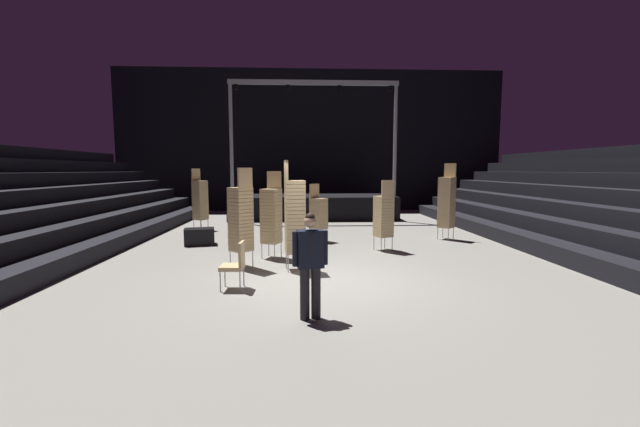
# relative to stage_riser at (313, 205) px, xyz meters

# --- Properties ---
(ground_plane) EXTENTS (22.00, 30.00, 0.10)m
(ground_plane) POSITION_rel_stage_riser_xyz_m (-0.00, -11.20, -0.69)
(ground_plane) COLOR gray
(arena_end_wall) EXTENTS (22.00, 0.30, 8.00)m
(arena_end_wall) POSITION_rel_stage_riser_xyz_m (-0.00, 3.80, 3.36)
(arena_end_wall) COLOR black
(arena_end_wall) RESTS_ON ground_plane
(stage_riser) EXTENTS (7.87, 3.16, 6.28)m
(stage_riser) POSITION_rel_stage_riser_xyz_m (0.00, 0.00, 0.00)
(stage_riser) COLOR black
(stage_riser) RESTS_ON ground_plane
(man_with_tie) EXTENTS (0.57, 0.31, 1.68)m
(man_with_tie) POSITION_rel_stage_riser_xyz_m (-0.45, -13.42, 0.31)
(man_with_tie) COLOR black
(man_with_tie) RESTS_ON ground_plane
(chair_stack_front_left) EXTENTS (0.50, 0.50, 2.56)m
(chair_stack_front_left) POSITION_rel_stage_riser_xyz_m (-0.74, -10.28, 0.64)
(chair_stack_front_left) COLOR #B2B5BA
(chair_stack_front_left) RESTS_ON ground_plane
(chair_stack_front_right) EXTENTS (0.62, 0.62, 1.88)m
(chair_stack_front_right) POSITION_rel_stage_riser_xyz_m (-0.02, -6.49, 0.30)
(chair_stack_front_right) COLOR #B2B5BA
(chair_stack_front_right) RESTS_ON ground_plane
(chair_stack_mid_left) EXTENTS (0.58, 0.58, 2.31)m
(chair_stack_mid_left) POSITION_rel_stage_riser_xyz_m (-1.38, -8.95, 0.51)
(chair_stack_mid_left) COLOR #B2B5BA
(chair_stack_mid_left) RESTS_ON ground_plane
(chair_stack_mid_right) EXTENTS (0.62, 0.62, 2.56)m
(chair_stack_mid_right) POSITION_rel_stage_riser_xyz_m (4.29, -6.35, 0.64)
(chair_stack_mid_right) COLOR #B2B5BA
(chair_stack_mid_right) RESTS_ON ground_plane
(chair_stack_mid_centre) EXTENTS (0.58, 0.58, 2.05)m
(chair_stack_mid_centre) POSITION_rel_stage_riser_xyz_m (1.80, -8.09, 0.38)
(chair_stack_mid_centre) COLOR #B2B5BA
(chair_stack_mid_centre) RESTS_ON ground_plane
(chair_stack_rear_left) EXTENTS (0.61, 0.61, 2.39)m
(chair_stack_rear_left) POSITION_rel_stage_riser_xyz_m (-4.52, -3.79, 0.55)
(chair_stack_rear_left) COLOR #B2B5BA
(chair_stack_rear_left) RESTS_ON ground_plane
(chair_stack_rear_right) EXTENTS (0.62, 0.62, 2.39)m
(chair_stack_rear_right) POSITION_rel_stage_riser_xyz_m (-2.03, -9.97, 0.55)
(chair_stack_rear_right) COLOR #B2B5BA
(chair_stack_rear_right) RESTS_ON ground_plane
(equipment_road_case) EXTENTS (1.01, 0.79, 0.52)m
(equipment_road_case) POSITION_rel_stage_riser_xyz_m (-3.78, -6.96, -0.38)
(equipment_road_case) COLOR black
(equipment_road_case) RESTS_ON ground_plane
(loose_chair_near_man) EXTENTS (0.46, 0.46, 0.95)m
(loose_chair_near_man) POSITION_rel_stage_riser_xyz_m (-1.88, -11.77, -0.11)
(loose_chair_near_man) COLOR #B2B5BA
(loose_chair_near_man) RESTS_ON ground_plane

